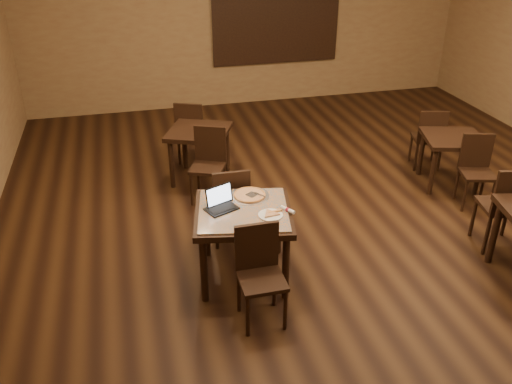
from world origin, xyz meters
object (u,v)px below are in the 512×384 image
object	(u,v)px
other_table_a	(452,145)
laptop	(220,202)
chair_main_near	(259,268)
other_table_b	(199,138)
other_table_a_chair_far	(429,135)
other_table_b_chair_far	(191,129)
pizza_pan	(249,196)
other_table_c_chair_far	(507,204)
chair_main_far	(230,201)
other_table_b_chair_near	(209,160)
tiled_table	(243,219)
other_table_a_chair_near	(476,166)

from	to	relation	value
other_table_a	laptop	bearing A→B (deg)	-144.18
chair_main_near	other_table_b	xyz separation A→B (m)	(-0.07, 2.90, 0.08)
other_table_a_chair_far	other_table_a	bearing A→B (deg)	108.03
other_table_b_chair_far	other_table_a_chair_far	bearing A→B (deg)	-174.06
pizza_pan	other_table_c_chair_far	xyz separation A→B (m)	(2.66, -0.46, -0.20)
chair_main_near	chair_main_far	size ratio (longest dim) A/B	0.99
other_table_a	other_table_a_chair_far	world-z (taller)	other_table_a_chair_far
other_table_c_chair_far	chair_main_near	bearing A→B (deg)	20.50
laptop	other_table_b_chair_near	size ratio (longest dim) A/B	0.38
other_table_a_chair_far	other_table_c_chair_far	world-z (taller)	other_table_c_chair_far
tiled_table	other_table_a	distance (m)	3.35
other_table_c_chair_far	other_table_a_chair_far	bearing A→B (deg)	-85.75
chair_main_far	other_table_b_chair_near	bearing A→B (deg)	-86.77
other_table_a_chair_far	other_table_b_chair_far	world-z (taller)	other_table_b_chair_far
pizza_pan	other_table_b_chair_far	size ratio (longest dim) A/B	0.42
other_table_a_chair_near	other_table_b	bearing A→B (deg)	170.57
other_table_b	other_table_a	bearing A→B (deg)	6.33
tiled_table	other_table_a_chair_far	world-z (taller)	other_table_a_chair_far
pizza_pan	other_table_c_chair_far	size ratio (longest dim) A/B	0.39
other_table_a_chair_near	other_table_c_chair_far	size ratio (longest dim) A/B	0.89
other_table_a_chair_near	other_table_b_chair_near	size ratio (longest dim) A/B	0.96
other_table_c_chair_far	other_table_a_chair_near	bearing A→B (deg)	-95.97
other_table_b_chair_near	chair_main_far	bearing A→B (deg)	-64.53
other_table_a	other_table_b_chair_far	size ratio (longest dim) A/B	0.97
other_table_b	chair_main_far	bearing A→B (deg)	-64.07
other_table_a_chair_near	other_table_b	distance (m)	3.52
tiled_table	other_table_b_chair_near	distance (m)	1.74
other_table_a	other_table_a_chair_near	xyz separation A→B (m)	(0.02, -0.52, -0.07)
other_table_b	other_table_c_chair_far	size ratio (longest dim) A/B	1.01
tiled_table	other_table_a_chair_near	bearing A→B (deg)	25.35
other_table_c_chair_far	other_table_b_chair_far	bearing A→B (deg)	-34.20
laptop	other_table_b	size ratio (longest dim) A/B	0.35
laptop	other_table_a	xyz separation A→B (m)	(3.29, 1.20, -0.25)
chair_main_near	laptop	world-z (taller)	laptop
laptop	pizza_pan	bearing A→B (deg)	1.09
chair_main_far	pizza_pan	xyz separation A→B (m)	(0.12, -0.38, 0.25)
tiled_table	chair_main_near	bearing A→B (deg)	-78.80
chair_main_near	pizza_pan	xyz separation A→B (m)	(0.12, 0.86, 0.25)
tiled_table	other_table_b	size ratio (longest dim) A/B	1.08
chair_main_near	other_table_a	xyz separation A→B (m)	(3.09, 1.92, 0.06)
laptop	other_table_a_chair_far	bearing A→B (deg)	4.76
other_table_a_chair_near	other_table_b_chair_far	world-z (taller)	other_table_b_chair_far
chair_main_near	other_table_a_chair_far	xyz separation A→B (m)	(3.07, 2.44, -0.01)
pizza_pan	other_table_a_chair_far	size ratio (longest dim) A/B	0.44
tiled_table	chair_main_near	size ratio (longest dim) A/B	1.19
other_table_a_chair_far	pizza_pan	bearing A→B (deg)	43.89
chair_main_far	other_table_a_chair_far	size ratio (longest dim) A/B	1.03
chair_main_near	other_table_c_chair_far	world-z (taller)	other_table_c_chair_far
chair_main_far	other_table_a_chair_far	xyz separation A→B (m)	(3.07, 1.20, -0.02)
laptop	other_table_c_chair_far	world-z (taller)	other_table_c_chair_far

